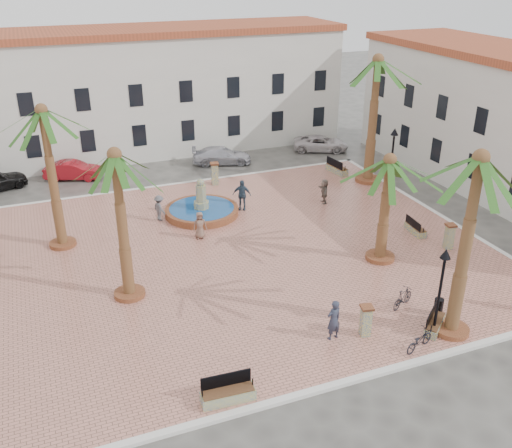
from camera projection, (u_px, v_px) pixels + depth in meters
The scene contains 32 objects.
ground at pixel (239, 254), 30.27m from camera, with size 120.00×120.00×0.00m, color #56544F.
plaza at pixel (238, 253), 30.24m from camera, with size 26.00×22.00×0.15m, color tan.
kerb_n at pixel (184, 183), 39.50m from camera, with size 26.30×0.30×0.16m, color silver.
kerb_s at pixel (340, 384), 20.98m from camera, with size 26.30×0.30×0.16m, color silver.
kerb_e at pixel (440, 216), 34.55m from camera, with size 0.30×22.30×0.16m, color silver.
building_north at pixel (152, 90), 45.08m from camera, with size 30.40×7.40×9.50m.
fountain at pixel (202, 210), 34.45m from camera, with size 4.44×4.44×2.29m.
palm_nw at pixel (44, 126), 28.06m from camera, with size 4.60×4.60×7.74m.
palm_sw at pixel (116, 172), 23.74m from camera, with size 4.62×4.62×7.13m.
palm_s at pixel (477, 179), 20.90m from camera, with size 4.81×4.81×7.95m.
palm_e at pixel (389, 174), 27.53m from camera, with size 4.86×4.86×5.72m.
palm_ne at pixel (377, 74), 36.60m from camera, with size 5.61×5.61×8.64m.
bench_s at pixel (228, 394), 19.97m from camera, with size 1.96×0.70×1.02m.
bench_se at pixel (435, 324), 23.84m from camera, with size 1.61×1.45×0.88m.
bench_e at pixel (415, 229), 32.17m from camera, with size 0.66×1.68×0.87m.
bench_ne at pixel (337, 169), 41.12m from camera, with size 0.85×2.04×1.04m.
lamppost_s at pixel (442, 278), 22.50m from camera, with size 0.43×0.43×3.97m.
lamppost_e at pixel (393, 150), 36.07m from camera, with size 0.49×0.49×4.50m.
bollard_se at pixel (366, 320), 23.27m from camera, with size 0.60×0.60×1.39m.
bollard_n at pixel (215, 173), 38.80m from camera, with size 0.63×0.63×1.55m.
bollard_e at pixel (449, 236), 30.26m from camera, with size 0.58×0.58×1.42m.
litter_bin at pixel (438, 307), 24.76m from camera, with size 0.40×0.40×0.78m, color black.
cyclist_a at pixel (334, 320), 22.98m from camera, with size 0.66×0.43×1.81m, color #2B3042.
bicycle_a at pixel (419, 340), 22.56m from camera, with size 0.54×1.56×0.82m, color black.
bicycle_b at pixel (403, 298), 25.30m from camera, with size 0.42×1.50×0.90m, color black.
pedestrian_fountain_a at pixel (200, 225), 31.35m from camera, with size 0.76×0.50×1.56m, color #7B5B4C.
pedestrian_fountain_b at pixel (242, 195), 34.87m from camera, with size 1.12×0.47×1.92m, color #2D4052.
pedestrian_north at pixel (159, 208), 33.49m from camera, with size 1.01×0.58×1.57m, color #515256.
pedestrian_east at pixel (324, 191), 35.88m from camera, with size 1.46×0.47×1.58m, color #65574C.
car_red at pixel (74, 170), 40.19m from camera, with size 1.39×3.99×1.32m, color maroon.
car_silver at pixel (222, 156), 43.23m from camera, with size 1.81×4.44×1.29m, color silver.
car_white at pixel (321, 143), 46.14m from camera, with size 2.04×4.42×1.23m, color beige.
Camera 1 is at (-8.93, -25.19, 14.34)m, focal length 40.00 mm.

